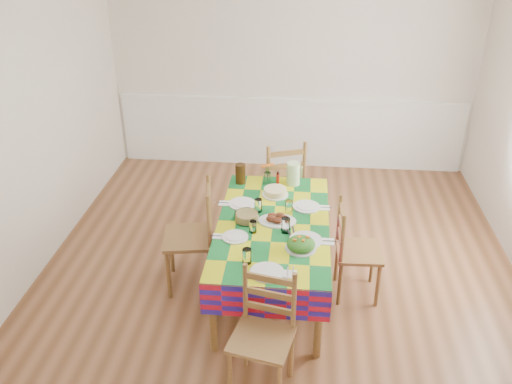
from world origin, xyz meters
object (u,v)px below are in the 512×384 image
chair_left (194,237)px  chair_right (354,251)px  meat_platter (277,219)px  tea_pitcher (240,174)px  chair_near (263,335)px  green_pitcher (293,174)px  chair_far (281,184)px  dining_table (273,230)px

chair_left → chair_right: chair_left is taller
meat_platter → chair_left: bearing=-178.9°
tea_pitcher → chair_near: bearing=-78.4°
green_pitcher → chair_far: 0.49m
tea_pitcher → chair_far: chair_far is taller
chair_left → green_pitcher: bearing=121.5°
chair_near → chair_right: chair_near is taller
dining_table → chair_left: chair_left is taller
dining_table → green_pitcher: (0.14, 0.74, 0.19)m
chair_far → chair_right: size_ratio=1.11×
meat_platter → chair_near: size_ratio=0.35×
chair_near → chair_left: (-0.71, 1.12, 0.04)m
chair_far → chair_left: 1.31m
tea_pitcher → chair_near: (0.38, -1.83, -0.33)m
chair_far → chair_near: bearing=69.3°
meat_platter → tea_pitcher: 0.81m
chair_far → meat_platter: bearing=70.3°
dining_table → chair_near: size_ratio=1.91×
meat_platter → chair_near: (-0.02, -1.13, -0.26)m
meat_platter → chair_far: 1.11m
chair_far → chair_left: bearing=36.5°
meat_platter → green_pitcher: size_ratio=1.48×
dining_table → chair_near: 1.12m
chair_left → chair_right: size_ratio=1.12×
meat_platter → chair_right: size_ratio=0.36×
tea_pitcher → chair_right: 1.34m
chair_right → tea_pitcher: bearing=53.9°
meat_platter → tea_pitcher: size_ratio=1.68×
chair_near → chair_far: bearing=102.4°
tea_pitcher → chair_near: size_ratio=0.21×
dining_table → green_pitcher: 0.78m
chair_left → chair_near: bearing=22.7°
chair_far → chair_right: 1.31m
meat_platter → chair_near: 1.16m
tea_pitcher → dining_table: bearing=-63.0°
dining_table → meat_platter: size_ratio=5.41×
tea_pitcher → chair_left: size_ratio=0.19×
tea_pitcher → chair_right: size_ratio=0.22×
dining_table → chair_near: chair_near is taller
tea_pitcher → chair_left: (-0.33, -0.71, -0.29)m
green_pitcher → tea_pitcher: size_ratio=1.13×
green_pitcher → chair_right: green_pitcher is taller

